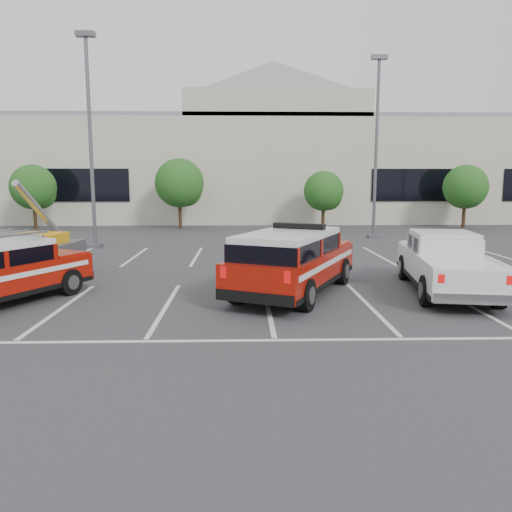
% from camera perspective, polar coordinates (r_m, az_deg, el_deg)
% --- Properties ---
extents(ground, '(120.00, 120.00, 0.00)m').
position_cam_1_polar(ground, '(13.30, 1.36, -5.79)').
color(ground, '#373739').
rests_on(ground, ground).
extents(stall_markings, '(23.00, 15.00, 0.01)m').
position_cam_1_polar(stall_markings, '(17.69, 0.62, -2.16)').
color(stall_markings, silver).
rests_on(stall_markings, ground).
extents(convention_building, '(60.00, 16.99, 13.20)m').
position_cam_1_polar(convention_building, '(44.76, -0.49, 10.39)').
color(convention_building, beige).
rests_on(convention_building, ground).
extents(tree_left, '(3.07, 3.07, 4.42)m').
position_cam_1_polar(tree_left, '(37.71, -23.95, 7.04)').
color(tree_left, '#3F2B19').
rests_on(tree_left, ground).
extents(tree_mid_left, '(3.37, 3.37, 4.85)m').
position_cam_1_polar(tree_mid_left, '(35.17, -8.58, 8.05)').
color(tree_mid_left, '#3F2B19').
rests_on(tree_mid_left, ground).
extents(tree_mid_right, '(2.77, 2.77, 3.99)m').
position_cam_1_polar(tree_mid_right, '(35.39, 7.86, 7.20)').
color(tree_mid_right, '#3F2B19').
rests_on(tree_mid_right, ground).
extents(tree_right, '(3.07, 3.07, 4.42)m').
position_cam_1_polar(tree_right, '(38.31, 22.91, 7.11)').
color(tree_right, '#3F2B19').
rests_on(tree_right, ground).
extents(light_pole_left, '(0.90, 0.60, 10.24)m').
position_cam_1_polar(light_pole_left, '(25.99, -18.39, 12.31)').
color(light_pole_left, '#59595E').
rests_on(light_pole_left, ground).
extents(light_pole_mid, '(0.90, 0.60, 10.24)m').
position_cam_1_polar(light_pole_mid, '(29.93, 13.58, 11.95)').
color(light_pole_mid, '#59595E').
rests_on(light_pole_mid, ground).
extents(fire_chief_suv, '(4.41, 6.16, 2.05)m').
position_cam_1_polar(fire_chief_suv, '(14.65, 4.27, -1.13)').
color(fire_chief_suv, '#951107').
rests_on(fire_chief_suv, ground).
extents(white_pickup, '(2.85, 5.97, 1.76)m').
position_cam_1_polar(white_pickup, '(15.96, 20.83, -1.36)').
color(white_pickup, silver).
rests_on(white_pickup, ground).
extents(utility_rig, '(3.63, 4.05, 3.34)m').
position_cam_1_polar(utility_rig, '(18.87, -24.55, -0.23)').
color(utility_rig, '#59595E').
rests_on(utility_rig, ground).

